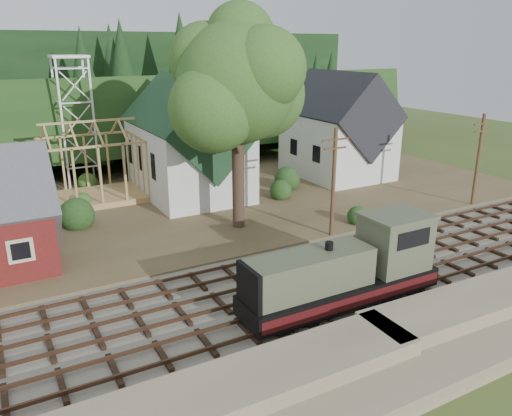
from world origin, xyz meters
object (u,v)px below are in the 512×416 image
car_blue (24,258)px  patio_set (31,241)px  car_red (370,169)px  locomotive (349,271)px

car_blue → patio_set: (0.49, -0.56, 1.24)m
patio_set → car_red: bearing=13.5°
car_red → patio_set: bearing=98.1°
locomotive → patio_set: bearing=139.2°
locomotive → car_red: size_ratio=2.54×
locomotive → patio_set: 18.73m
car_blue → car_red: 34.77m
locomotive → car_blue: size_ratio=3.12×
locomotive → car_blue: (-14.67, 12.79, -1.10)m
car_blue → car_red: car_red is taller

